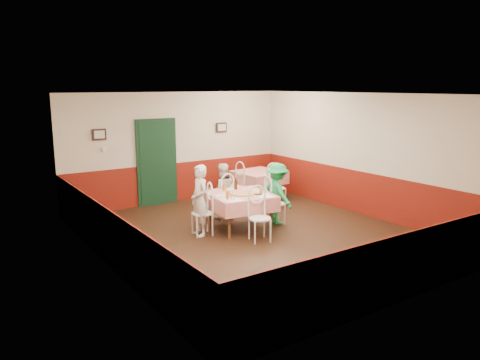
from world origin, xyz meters
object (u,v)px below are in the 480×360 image
second_table (259,186)px  pizza (243,194)px  chair_left (202,213)px  glass_a (228,195)px  chair_near (260,218)px  chair_second_b (277,188)px  glass_c (225,187)px  beer_bottle (236,184)px  chair_second_a (235,186)px  wallet (258,194)px  chair_right (275,204)px  diner_far (222,191)px  main_table (240,212)px  diner_left (200,201)px  diner_right (277,194)px  chair_far (223,199)px  glass_b (261,191)px

second_table → pizza: pizza is taller
second_table → chair_left: size_ratio=1.24×
pizza → glass_a: size_ratio=3.40×
chair_left → chair_near: bearing=49.7°
chair_second_b → glass_c: size_ratio=6.35×
second_table → beer_bottle: size_ratio=4.67×
chair_second_a → wallet: 2.33m
chair_second_a → pizza: (-1.06, -1.92, 0.33)m
chair_right → glass_c: 1.16m
pizza → diner_far: size_ratio=0.39×
main_table → diner_left: size_ratio=0.85×
second_table → glass_c: size_ratio=7.90×
main_table → chair_second_b: 2.13m
second_table → chair_second_b: chair_second_b is taller
main_table → chair_right: (0.84, -0.10, 0.08)m
chair_right → chair_second_b: same height
diner_far → glass_c: bearing=77.9°
second_table → chair_second_b: bearing=-90.0°
diner_left → diner_right: 1.80m
chair_right → diner_far: (-0.73, 1.00, 0.18)m
chair_right → chair_second_a: bearing=5.9°
wallet → main_table: bearing=136.6°
chair_far → diner_far: size_ratio=0.71×
chair_second_b → glass_b: size_ratio=7.17×
glass_a → diner_far: (0.54, 1.09, -0.20)m
second_table → diner_right: diner_right is taller
glass_c → diner_right: diner_right is taller
glass_a → diner_far: diner_far is taller
main_table → glass_b: bearing=-35.5°
main_table → chair_second_b: size_ratio=1.36×
chair_far → pizza: bearing=79.3°
main_table → glass_c: glass_c is taller
chair_second_a → chair_second_b: size_ratio=1.00×
pizza → diner_left: 0.93m
diner_left → pizza: bearing=84.7°
main_table → second_table: size_ratio=1.09×
chair_left → pizza: bearing=90.1°
second_table → glass_a: glass_a is taller
chair_left → wallet: bearing=81.2°
diner_left → diner_far: size_ratio=1.14×
main_table → chair_right: bearing=-7.1°
chair_left → glass_b: 1.30m
chair_far → chair_right: bearing=122.7°
chair_second_b → glass_a: glass_a is taller
glass_a → glass_c: size_ratio=1.03×
glass_a → glass_c: (0.31, 0.63, -0.00)m
chair_second_a → glass_c: bearing=-44.7°
second_table → chair_second_a: (-0.75, 0.00, 0.08)m
chair_left → chair_right: same height
chair_near → diner_right: size_ratio=0.67×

